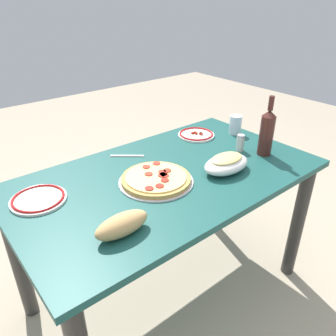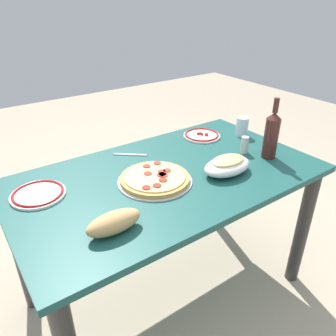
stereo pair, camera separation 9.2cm
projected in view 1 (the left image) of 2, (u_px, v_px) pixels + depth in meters
ground_plane at (168, 289)px, 1.85m from camera, size 8.00×8.00×0.00m
dining_table at (168, 197)px, 1.56m from camera, size 1.40×0.80×0.74m
pepperoni_pizza at (156, 179)px, 1.43m from camera, size 0.33×0.33×0.03m
baked_pasta_dish at (226, 163)px, 1.51m from camera, size 0.24×0.15×0.08m
wine_bottle at (267, 132)px, 1.63m from camera, size 0.07×0.07×0.30m
water_glass at (235, 125)px, 1.90m from camera, size 0.07×0.07×0.11m
side_plate_near at (38, 199)px, 1.31m from camera, size 0.22×0.22×0.02m
side_plate_far at (196, 134)px, 1.89m from camera, size 0.21×0.21×0.02m
bread_loaf at (122, 225)px, 1.11m from camera, size 0.20×0.08×0.08m
spice_shaker at (240, 143)px, 1.70m from camera, size 0.04×0.04×0.09m
fork_right at (127, 156)px, 1.66m from camera, size 0.14×0.12×0.00m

